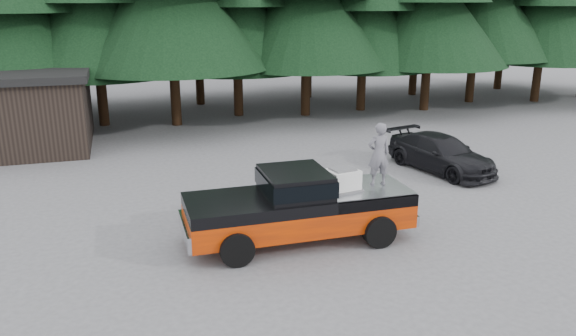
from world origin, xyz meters
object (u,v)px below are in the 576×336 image
object	(u,v)px
pickup_truck	(299,217)
parked_car	(441,153)
air_compressor	(342,181)
man_on_bed	(379,154)

from	to	relation	value
pickup_truck	parked_car	xyz separation A→B (m)	(6.94, 4.47, -0.01)
air_compressor	pickup_truck	bearing A→B (deg)	160.46
man_on_bed	parked_car	xyz separation A→B (m)	(4.73, 4.46, -1.52)
pickup_truck	air_compressor	bearing A→B (deg)	-8.68
man_on_bed	air_compressor	bearing A→B (deg)	10.65
pickup_truck	parked_car	world-z (taller)	pickup_truck
pickup_truck	parked_car	size ratio (longest dim) A/B	1.34
air_compressor	man_on_bed	distance (m)	1.24
pickup_truck	air_compressor	distance (m)	1.48
pickup_truck	parked_car	distance (m)	8.25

